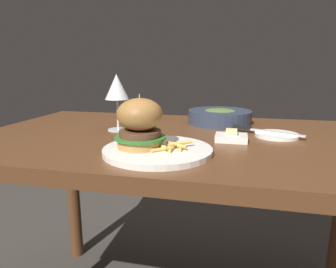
{
  "coord_description": "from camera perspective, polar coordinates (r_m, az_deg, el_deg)",
  "views": [
    {
      "loc": [
        0.16,
        -0.92,
        0.96
      ],
      "look_at": [
        -0.0,
        -0.18,
        0.78
      ],
      "focal_mm": 32.0,
      "sensor_mm": 36.0,
      "label": 1
    }
  ],
  "objects": [
    {
      "name": "table_knife",
      "position": [
        1.01,
        17.27,
        0.69
      ],
      "size": [
        0.22,
        0.11,
        0.01
      ],
      "color": "silver",
      "rests_on": "bread_plate"
    },
    {
      "name": "dining_table",
      "position": [
        0.98,
        2.63,
        -5.54
      ],
      "size": [
        1.33,
        0.77,
        0.74
      ],
      "color": "#56331C",
      "rests_on": "ground"
    },
    {
      "name": "soup_bowl",
      "position": [
        1.16,
        9.81,
        3.35
      ],
      "size": [
        0.24,
        0.24,
        0.06
      ],
      "color": "#2D384C",
      "rests_on": "dining_table"
    },
    {
      "name": "burger_sandwich",
      "position": [
        0.75,
        -5.36,
        2.11
      ],
      "size": [
        0.13,
        0.13,
        0.13
      ],
      "color": "#B78447",
      "rests_on": "main_plate"
    },
    {
      "name": "wine_glass",
      "position": [
        1.02,
        -9.72,
        8.53
      ],
      "size": [
        0.08,
        0.08,
        0.19
      ],
      "color": "silver",
      "rests_on": "dining_table"
    },
    {
      "name": "main_plate",
      "position": [
        0.76,
        -1.97,
        -3.14
      ],
      "size": [
        0.28,
        0.28,
        0.01
      ],
      "primitive_type": "cylinder",
      "color": "white",
      "rests_on": "dining_table"
    },
    {
      "name": "butter_dish",
      "position": [
        0.9,
        11.96,
        -0.59
      ],
      "size": [
        0.09,
        0.07,
        0.04
      ],
      "color": "white",
      "rests_on": "dining_table"
    },
    {
      "name": "fries_pile",
      "position": [
        0.75,
        0.49,
        -2.31
      ],
      "size": [
        0.11,
        0.09,
        0.02
      ],
      "color": "#EABC5B",
      "rests_on": "main_plate"
    },
    {
      "name": "bread_plate",
      "position": [
        1.0,
        20.0,
        -0.19
      ],
      "size": [
        0.13,
        0.13,
        0.01
      ],
      "primitive_type": "cylinder",
      "color": "white",
      "rests_on": "dining_table"
    }
  ]
}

